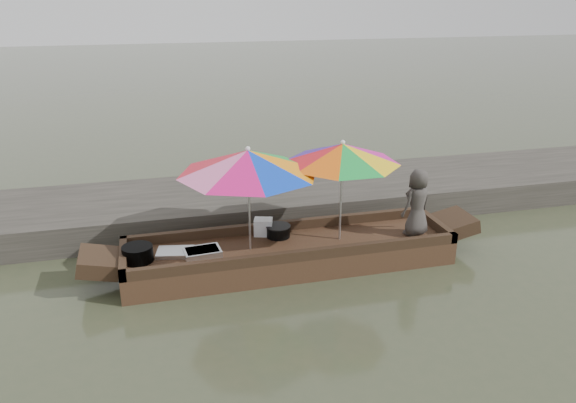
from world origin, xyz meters
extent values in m
plane|color=#3B422C|center=(0.00, 0.00, 0.00)|extent=(80.00, 80.00, 0.00)
cube|color=#2D2B26|center=(0.00, 2.20, 0.25)|extent=(22.00, 2.20, 0.50)
cube|color=black|center=(0.00, 0.00, 0.17)|extent=(4.90, 1.20, 0.35)
cylinder|color=black|center=(-2.20, 0.00, 0.46)|extent=(0.43, 0.43, 0.23)
cube|color=silver|center=(-1.31, -0.04, 0.39)|extent=(0.55, 0.40, 0.09)
cube|color=silver|center=(-1.68, 0.09, 0.38)|extent=(0.58, 0.45, 0.06)
cylinder|color=black|center=(-0.10, 0.32, 0.43)|extent=(0.36, 0.36, 0.17)
cube|color=silver|center=(-0.30, 0.45, 0.48)|extent=(0.33, 0.29, 0.26)
imported|color=#3B3733|center=(1.98, -0.13, 0.88)|extent=(0.61, 0.50, 1.06)
camera|label=1|loc=(-1.95, -7.39, 3.90)|focal=35.00mm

